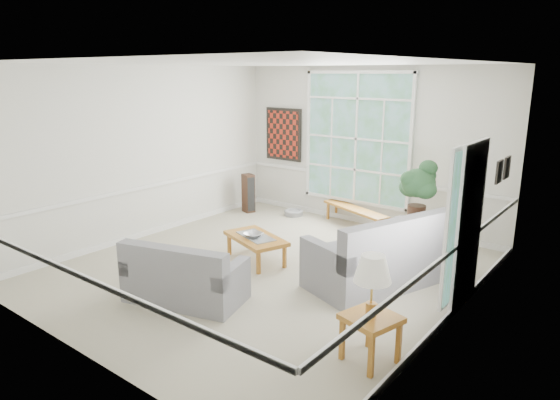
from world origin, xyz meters
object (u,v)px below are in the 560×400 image
object	(u,v)px
end_table	(416,234)
side_table	(370,338)
loveseat_front	(185,270)
loveseat_right	(377,248)
coffee_table	(256,249)

from	to	relation	value
end_table	side_table	bearing A→B (deg)	-74.15
loveseat_front	loveseat_right	bearing A→B (deg)	33.11
coffee_table	end_table	xyz separation A→B (m)	(1.76, 2.04, 0.06)
coffee_table	end_table	size ratio (longest dim) A/B	2.06
loveseat_right	end_table	size ratio (longest dim) A/B	3.65
loveseat_right	coffee_table	distance (m)	1.94
loveseat_right	end_table	xyz separation A→B (m)	(-0.12, 1.66, -0.26)
loveseat_right	loveseat_front	distance (m)	2.62
loveseat_front	end_table	size ratio (longest dim) A/B	2.84
coffee_table	side_table	size ratio (longest dim) A/B	2.12
loveseat_front	end_table	distance (m)	3.97
loveseat_right	loveseat_front	size ratio (longest dim) A/B	1.28
loveseat_front	side_table	size ratio (longest dim) A/B	2.93
loveseat_right	coffee_table	size ratio (longest dim) A/B	1.77
loveseat_right	end_table	world-z (taller)	loveseat_right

